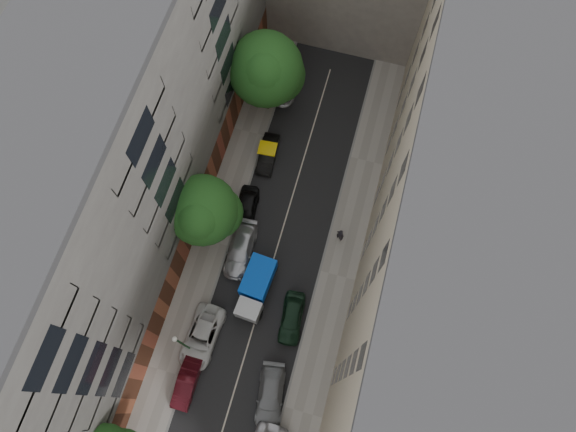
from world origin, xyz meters
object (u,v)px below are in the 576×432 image
(car_left_5, at_px, (268,154))
(car_right_1, at_px, (270,395))
(tree_mid, at_px, (203,212))
(car_left_3, at_px, (241,250))
(tree_far, at_px, (266,72))
(lamp_post, at_px, (181,343))
(car_left_4, at_px, (246,209))
(car_right_2, at_px, (292,318))
(car_left_6, at_px, (287,84))
(car_left_1, at_px, (187,383))
(pedestrian, at_px, (340,235))
(tarp_truck, at_px, (256,287))
(car_left_2, at_px, (202,337))

(car_left_5, relative_size, car_right_1, 0.84)
(tree_mid, bearing_deg, car_left_3, -17.67)
(tree_far, relative_size, lamp_post, 1.38)
(car_left_3, xyz_separation_m, car_left_5, (-0.34, 9.20, -0.07))
(car_left_4, xyz_separation_m, car_left_5, (0.27, 5.60, -0.07))
(car_right_2, bearing_deg, car_left_6, 101.17)
(car_left_1, xyz_separation_m, tree_far, (-0.90, 25.29, 5.06))
(car_left_5, xyz_separation_m, pedestrian, (8.02, -5.82, 0.41))
(car_left_3, distance_m, car_left_5, 9.21)
(tarp_truck, height_order, car_right_2, tarp_truck)
(car_left_2, distance_m, tree_far, 22.28)
(car_right_1, xyz_separation_m, pedestrian, (2.08, 13.71, 0.38))
(car_left_1, relative_size, car_left_2, 0.77)
(car_left_4, bearing_deg, tree_mid, -136.94)
(car_left_5, bearing_deg, lamp_post, -97.46)
(lamp_post, bearing_deg, car_left_1, -76.50)
(car_left_4, bearing_deg, pedestrian, -8.42)
(car_left_1, distance_m, car_right_1, 6.46)
(car_left_6, relative_size, car_right_2, 1.14)
(car_left_1, distance_m, pedestrian, 16.87)
(car_left_4, xyz_separation_m, car_left_6, (-0.10, 13.20, -0.06))
(car_left_2, distance_m, car_left_3, 7.64)
(pedestrian, bearing_deg, car_right_1, 104.88)
(tree_far, distance_m, lamp_post, 22.85)
(car_right_2, bearing_deg, car_left_3, 137.00)
(tree_far, height_order, lamp_post, tree_far)
(tarp_truck, distance_m, car_left_1, 8.91)
(car_left_5, relative_size, pedestrian, 2.19)
(car_left_5, bearing_deg, car_right_1, -77.16)
(car_left_3, height_order, car_right_1, car_left_3)
(car_left_3, bearing_deg, car_left_6, 89.39)
(car_left_2, relative_size, tree_far, 0.59)
(tree_far, bearing_deg, pedestrian, -48.78)
(car_left_4, xyz_separation_m, car_right_1, (6.21, -13.94, -0.04))
(tree_far, relative_size, pedestrian, 4.78)
(car_left_5, distance_m, lamp_post, 18.26)
(car_left_6, bearing_deg, car_left_2, -87.94)
(car_left_5, relative_size, car_right_2, 0.94)
(car_left_4, bearing_deg, car_left_5, 80.35)
(car_left_3, xyz_separation_m, pedestrian, (7.68, 3.38, 0.34))
(car_left_4, height_order, car_right_1, car_left_4)
(car_left_1, relative_size, pedestrian, 2.15)
(car_left_5, distance_m, pedestrian, 9.92)
(car_left_3, distance_m, tree_mid, 5.29)
(tree_mid, bearing_deg, car_left_1, -80.32)
(tarp_truck, height_order, car_left_6, tarp_truck)
(car_left_1, height_order, car_left_6, car_left_6)
(car_right_2, bearing_deg, tree_mid, 142.90)
(car_left_2, bearing_deg, tree_far, 95.06)
(car_left_5, distance_m, tree_far, 7.16)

